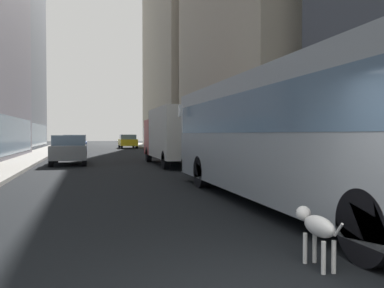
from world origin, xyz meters
The scene contains 10 objects.
ground_plane centered at (0.00, 35.00, 0.00)m, with size 120.00×120.00×0.00m, color black.
sidewalk_left centered at (-5.70, 35.00, 0.07)m, with size 2.40×110.00×0.15m, color #ADA89E.
sidewalk_right centered at (5.70, 35.00, 0.07)m, with size 2.40×110.00×0.15m, color #9E9991.
building_right_far centered at (11.90, 46.78, 12.95)m, with size 11.14×21.71×25.92m.
transit_bus centered at (2.80, 5.18, 1.78)m, with size 2.78×11.53×3.05m.
car_blue_hatchback centered at (-2.80, 30.32, 0.83)m, with size 1.85×4.78×1.62m.
car_grey_wagon centered at (-2.80, 19.82, 0.82)m, with size 1.87×4.13×1.62m.
car_yellow_taxi centered at (2.80, 44.46, 0.82)m, with size 1.94×4.36×1.62m.
box_truck centered at (2.80, 17.96, 1.67)m, with size 2.30×7.50×3.05m.
dalmatian_dog centered at (1.01, 1.18, 0.51)m, with size 0.22×0.96×0.72m.
Camera 1 is at (-1.79, -3.29, 1.69)m, focal length 37.29 mm.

